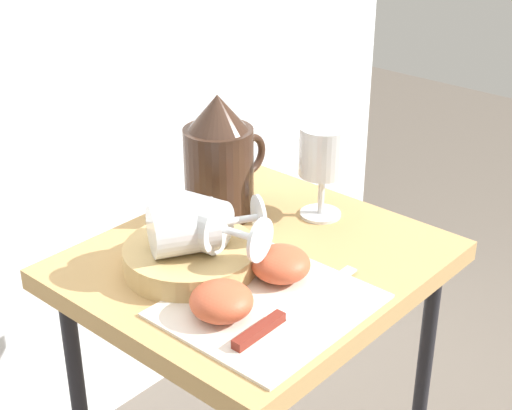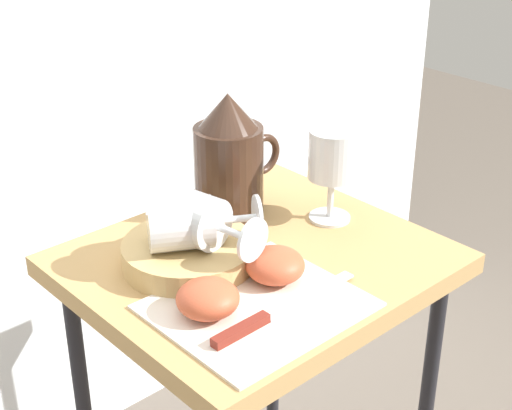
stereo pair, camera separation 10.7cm
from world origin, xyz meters
The scene contains 10 objects.
table centered at (0.00, 0.00, 0.65)m, with size 0.49×0.43×0.74m.
linen_napkin centered at (-0.09, -0.10, 0.74)m, with size 0.25×0.22×0.00m, color silver.
basket_tray centered at (-0.09, 0.04, 0.75)m, with size 0.18×0.18×0.04m, color tan.
pitcher centered at (0.06, 0.13, 0.81)m, with size 0.16×0.11×0.19m.
wine_glass_upright centered at (0.16, 0.01, 0.84)m, with size 0.07×0.07×0.15m.
wine_glass_tipped_near centered at (-0.10, 0.04, 0.81)m, with size 0.16×0.13×0.07m.
wine_glass_tipped_far centered at (-0.08, 0.03, 0.81)m, with size 0.09×0.15×0.07m.
apple_half_left centered at (-0.14, -0.07, 0.76)m, with size 0.08×0.08×0.04m, color #C15133.
apple_half_right centered at (-0.03, -0.07, 0.76)m, with size 0.08×0.08×0.04m, color #C15133.
knife centered at (-0.10, -0.13, 0.74)m, with size 0.24×0.02×0.01m.
Camera 1 is at (-0.72, -0.64, 1.30)m, focal length 54.93 mm.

